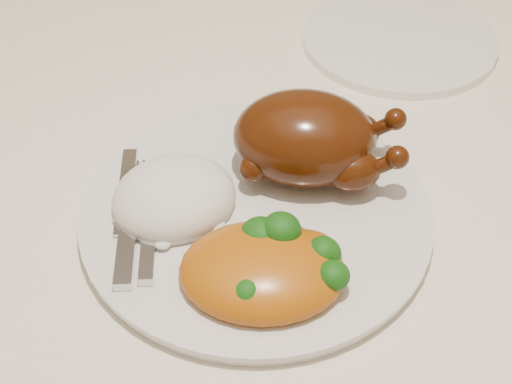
{
  "coord_description": "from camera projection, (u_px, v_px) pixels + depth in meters",
  "views": [
    {
      "loc": [
        -0.05,
        -0.55,
        1.24
      ],
      "look_at": [
        0.01,
        -0.11,
        0.8
      ],
      "focal_mm": 50.0,
      "sensor_mm": 36.0,
      "label": 1
    }
  ],
  "objects": [
    {
      "name": "rice_mound",
      "position": [
        174.0,
        198.0,
        0.64
      ],
      "size": [
        0.13,
        0.13,
        0.06
      ],
      "rotation": [
        0.0,
        0.0,
        0.26
      ],
      "color": "white",
      "rests_on": "dinner_plate"
    },
    {
      "name": "dinner_plate",
      "position": [
        256.0,
        213.0,
        0.65
      ],
      "size": [
        0.41,
        0.41,
        0.01
      ],
      "primitive_type": "cylinder",
      "rotation": [
        0.0,
        0.0,
        0.4
      ],
      "color": "silver",
      "rests_on": "tablecloth"
    },
    {
      "name": "side_plate",
      "position": [
        399.0,
        39.0,
        0.86
      ],
      "size": [
        0.26,
        0.26,
        0.01
      ],
      "primitive_type": "cylinder",
      "rotation": [
        0.0,
        0.0,
        0.12
      ],
      "color": "silver",
      "rests_on": "tablecloth"
    },
    {
      "name": "mac_and_cheese",
      "position": [
        272.0,
        266.0,
        0.58
      ],
      "size": [
        0.15,
        0.12,
        0.06
      ],
      "rotation": [
        0.0,
        0.0,
        -0.15
      ],
      "color": "#B1610B",
      "rests_on": "dinner_plate"
    },
    {
      "name": "tablecloth",
      "position": [
        232.0,
        166.0,
        0.75
      ],
      "size": [
        1.73,
        1.03,
        0.18
      ],
      "color": "silver",
      "rests_on": "dining_table"
    },
    {
      "name": "cutlery",
      "position": [
        136.0,
        230.0,
        0.61
      ],
      "size": [
        0.04,
        0.17,
        0.01
      ],
      "rotation": [
        0.0,
        0.0,
        -0.08
      ],
      "color": "silver",
      "rests_on": "dinner_plate"
    },
    {
      "name": "roast_chicken",
      "position": [
        309.0,
        139.0,
        0.65
      ],
      "size": [
        0.17,
        0.13,
        0.08
      ],
      "rotation": [
        0.0,
        0.0,
        -0.24
      ],
      "color": "#451A07",
      "rests_on": "dinner_plate"
    },
    {
      "name": "dining_table",
      "position": [
        234.0,
        215.0,
        0.8
      ],
      "size": [
        1.6,
        0.9,
        0.76
      ],
      "color": "brown",
      "rests_on": "floor"
    }
  ]
}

